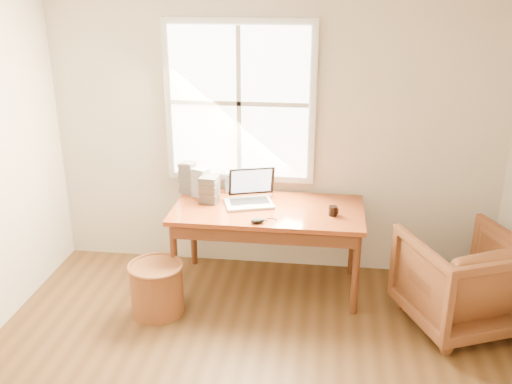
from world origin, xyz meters
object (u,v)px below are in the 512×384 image
desk (268,210)px  laptop (249,187)px  cd_stack_a (201,182)px  armchair (462,280)px  wicker_stool (157,289)px  coffee_mug (333,211)px

desk → laptop: laptop is taller
desk → cd_stack_a: size_ratio=6.20×
armchair → desk: bearing=-36.3°
armchair → laptop: bearing=-36.5°
armchair → wicker_stool: 2.40m
cd_stack_a → wicker_stool: bearing=-107.2°
desk → coffee_mug: bearing=-9.6°
wicker_stool → desk: bearing=31.9°
desk → wicker_stool: bearing=-148.1°
coffee_mug → cd_stack_a: bearing=159.7°
armchair → cd_stack_a: bearing=-37.7°
coffee_mug → cd_stack_a: 1.20m
desk → coffee_mug: coffee_mug is taller
laptop → desk: bearing=-33.6°
coffee_mug → armchair: bearing=-21.5°
laptop → coffee_mug: laptop is taller
cd_stack_a → armchair: bearing=-14.8°
wicker_stool → coffee_mug: size_ratio=5.31×
laptop → coffee_mug: bearing=-29.2°
laptop → wicker_stool: bearing=-157.7°
desk → wicker_stool: desk is taller
laptop → armchair: bearing=-31.7°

